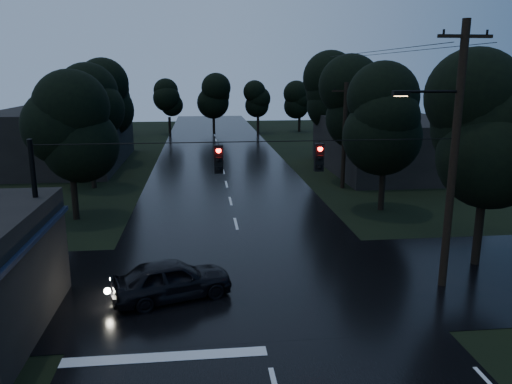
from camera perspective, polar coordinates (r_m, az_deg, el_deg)
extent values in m
cube|color=black|center=(37.27, -3.40, 0.85)|extent=(12.00, 120.00, 0.02)
cube|color=black|center=(20.14, -0.67, -10.40)|extent=(60.00, 9.00, 0.02)
cube|color=black|center=(16.93, -23.99, -4.76)|extent=(0.30, 7.00, 0.15)
cylinder|color=black|center=(20.24, -21.57, -6.71)|extent=(0.10, 0.10, 3.00)
cube|color=#EAAD5D|center=(15.84, -25.53, -8.85)|extent=(0.06, 1.60, 0.50)
cube|color=#EAAD5D|center=(18.24, -22.83, -5.69)|extent=(0.06, 1.20, 0.50)
cube|color=black|center=(43.71, 15.00, 5.23)|extent=(10.00, 14.00, 4.40)
cube|color=black|center=(48.24, -21.03, 5.89)|extent=(10.00, 16.00, 5.00)
cylinder|color=black|center=(19.91, 21.65, 3.41)|extent=(0.30, 0.30, 10.00)
cube|color=black|center=(19.69, 22.80, 16.10)|extent=(2.00, 0.12, 0.12)
cylinder|color=black|center=(19.17, 19.34, 10.78)|extent=(2.20, 0.10, 0.10)
cube|color=black|center=(18.73, 16.24, 10.80)|extent=(0.60, 0.25, 0.18)
cube|color=#FFB266|center=(18.73, 16.22, 10.49)|extent=(0.45, 0.18, 0.03)
cylinder|color=black|center=(36.05, 10.06, 6.28)|extent=(0.30, 0.30, 7.50)
cube|color=black|center=(35.80, 10.27, 11.29)|extent=(2.00, 0.12, 0.12)
cylinder|color=black|center=(18.96, -23.61, -3.47)|extent=(0.18, 0.18, 6.00)
cylinder|color=black|center=(17.58, -0.40, 5.77)|extent=(15.00, 0.03, 0.03)
cube|color=black|center=(17.59, -4.30, 3.76)|extent=(0.32, 0.25, 1.00)
sphere|color=#FF0C07|center=(17.44, -4.28, 3.68)|extent=(0.18, 0.18, 0.18)
cube|color=black|center=(18.07, 7.21, 3.96)|extent=(0.32, 0.25, 1.00)
sphere|color=#FF0C07|center=(17.92, 7.32, 3.88)|extent=(0.18, 0.18, 0.18)
cylinder|color=black|center=(23.63, 24.04, -4.34)|extent=(0.36, 0.36, 2.80)
sphere|color=black|center=(22.88, 24.85, 3.80)|extent=(4.48, 4.48, 4.48)
sphere|color=black|center=(22.74, 25.15, 6.78)|extent=(4.48, 4.48, 4.48)
sphere|color=black|center=(22.66, 25.46, 9.79)|extent=(4.48, 4.48, 4.48)
cylinder|color=black|center=(30.04, -20.01, -0.67)|extent=(0.36, 0.36, 2.45)
sphere|color=black|center=(29.49, -20.47, 4.94)|extent=(3.92, 3.92, 3.92)
sphere|color=black|center=(29.37, -20.64, 6.97)|extent=(3.92, 3.92, 3.92)
sphere|color=black|center=(29.29, -20.81, 9.00)|extent=(3.92, 3.92, 3.92)
cylinder|color=black|center=(37.78, -18.14, 2.40)|extent=(0.36, 0.36, 2.62)
sphere|color=black|center=(37.33, -18.50, 7.20)|extent=(4.20, 4.20, 4.20)
sphere|color=black|center=(37.24, -18.63, 8.92)|extent=(4.20, 4.20, 4.20)
sphere|color=black|center=(37.18, -18.76, 10.64)|extent=(4.20, 4.20, 4.20)
cylinder|color=black|center=(47.56, -16.48, 4.80)|extent=(0.36, 0.36, 2.80)
sphere|color=black|center=(47.20, -16.76, 8.88)|extent=(4.48, 4.48, 4.48)
sphere|color=black|center=(47.13, -16.86, 10.33)|extent=(4.48, 4.48, 4.48)
sphere|color=black|center=(47.09, -16.96, 11.78)|extent=(4.48, 4.48, 4.48)
cylinder|color=black|center=(31.07, 14.18, 0.36)|extent=(0.36, 0.36, 2.62)
sphere|color=black|center=(30.53, 14.53, 6.20)|extent=(4.20, 4.20, 4.20)
sphere|color=black|center=(30.41, 14.66, 8.30)|extent=(4.20, 4.20, 4.20)
sphere|color=black|center=(30.34, 14.78, 10.41)|extent=(4.20, 4.20, 4.20)
cylinder|color=black|center=(38.66, 10.95, 3.20)|extent=(0.36, 0.36, 2.80)
sphere|color=black|center=(38.21, 11.18, 8.22)|extent=(4.48, 4.48, 4.48)
sphere|color=black|center=(38.13, 11.26, 10.02)|extent=(4.48, 4.48, 4.48)
sphere|color=black|center=(38.08, 11.35, 11.82)|extent=(4.48, 4.48, 4.48)
cylinder|color=black|center=(48.31, 8.17, 5.45)|extent=(0.36, 0.36, 2.97)
sphere|color=black|center=(47.95, 8.31, 9.73)|extent=(4.76, 4.76, 4.76)
sphere|color=black|center=(47.88, 8.36, 11.25)|extent=(4.76, 4.76, 4.76)
sphere|color=black|center=(47.85, 8.42, 12.77)|extent=(4.76, 4.76, 4.76)
imported|color=black|center=(18.89, -9.59, -9.80)|extent=(4.73, 3.05, 1.50)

